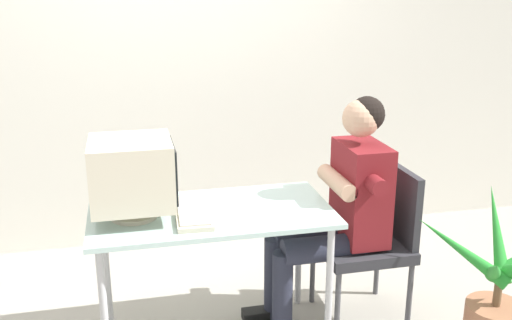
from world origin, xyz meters
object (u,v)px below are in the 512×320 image
object	(u,v)px
keyboard	(193,212)
person_seated	(339,205)
office_chair	(373,235)
potted_plant	(497,300)
desk	(212,224)
crt_monitor	(132,174)

from	to	relation	value
keyboard	person_seated	xyz separation A→B (m)	(0.80, 0.08, -0.06)
office_chair	potted_plant	bearing A→B (deg)	-48.44
desk	office_chair	world-z (taller)	office_chair
keyboard	potted_plant	distance (m)	1.58
crt_monitor	person_seated	world-z (taller)	person_seated
desk	potted_plant	world-z (taller)	potted_plant
keyboard	potted_plant	xyz separation A→B (m)	(1.45, -0.43, -0.44)
desk	potted_plant	distance (m)	1.47
office_chair	potted_plant	distance (m)	0.70
potted_plant	crt_monitor	bearing A→B (deg)	165.05
office_chair	person_seated	bearing A→B (deg)	180.00
office_chair	person_seated	world-z (taller)	person_seated
desk	office_chair	xyz separation A→B (m)	(0.91, 0.04, -0.17)
office_chair	potted_plant	world-z (taller)	office_chair
keyboard	office_chair	size ratio (longest dim) A/B	0.50
desk	office_chair	distance (m)	0.92
desk	keyboard	bearing A→B (deg)	-159.18
keyboard	office_chair	world-z (taller)	office_chair
crt_monitor	potted_plant	distance (m)	1.90
desk	potted_plant	size ratio (longest dim) A/B	1.41
desk	crt_monitor	world-z (taller)	crt_monitor
person_seated	potted_plant	distance (m)	0.91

